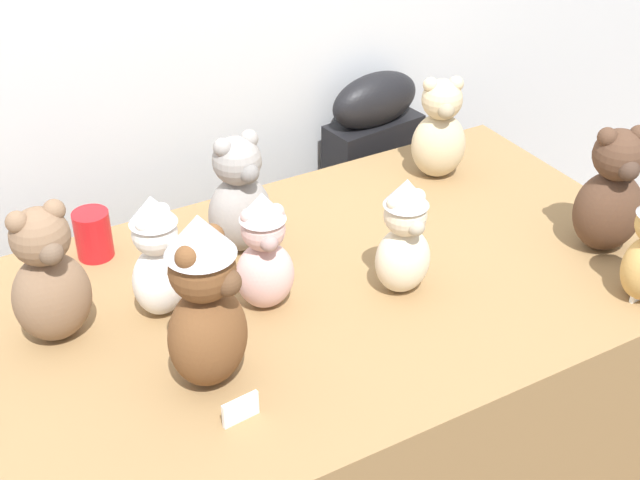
{
  "coord_description": "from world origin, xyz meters",
  "views": [
    {
      "loc": [
        -0.74,
        -1.06,
        1.87
      ],
      "look_at": [
        0.0,
        0.25,
        0.88
      ],
      "focal_mm": 49.8,
      "sensor_mm": 36.0,
      "label": 1
    }
  ],
  "objects_px": {
    "teddy_bear_ash": "(239,197)",
    "party_cup_red": "(93,234)",
    "teddy_bear_cream": "(404,238)",
    "teddy_bear_cocoa": "(611,194)",
    "teddy_bear_snow": "(158,257)",
    "display_table": "(320,418)",
    "teddy_bear_blush": "(264,252)",
    "teddy_bear_mocha": "(49,278)",
    "teddy_bear_chestnut": "(205,303)",
    "teddy_bear_sand": "(440,131)",
    "instrument_case": "(371,217)"
  },
  "relations": [
    {
      "from": "display_table",
      "to": "teddy_bear_mocha",
      "type": "height_order",
      "value": "teddy_bear_mocha"
    },
    {
      "from": "teddy_bear_ash",
      "to": "teddy_bear_cocoa",
      "type": "distance_m",
      "value": 0.81
    },
    {
      "from": "teddy_bear_cocoa",
      "to": "teddy_bear_sand",
      "type": "xyz_separation_m",
      "value": [
        -0.13,
        0.45,
        -0.01
      ]
    },
    {
      "from": "teddy_bear_ash",
      "to": "teddy_bear_chestnut",
      "type": "bearing_deg",
      "value": -130.24
    },
    {
      "from": "teddy_bear_cocoa",
      "to": "teddy_bear_blush",
      "type": "distance_m",
      "value": 0.77
    },
    {
      "from": "instrument_case",
      "to": "teddy_bear_chestnut",
      "type": "distance_m",
      "value": 1.18
    },
    {
      "from": "teddy_bear_mocha",
      "to": "teddy_bear_sand",
      "type": "height_order",
      "value": "teddy_bear_mocha"
    },
    {
      "from": "display_table",
      "to": "teddy_bear_ash",
      "type": "distance_m",
      "value": 0.56
    },
    {
      "from": "teddy_bear_chestnut",
      "to": "teddy_bear_snow",
      "type": "height_order",
      "value": "teddy_bear_chestnut"
    },
    {
      "from": "teddy_bear_ash",
      "to": "party_cup_red",
      "type": "relative_size",
      "value": 2.56
    },
    {
      "from": "display_table",
      "to": "instrument_case",
      "type": "bearing_deg",
      "value": 48.97
    },
    {
      "from": "teddy_bear_mocha",
      "to": "party_cup_red",
      "type": "relative_size",
      "value": 2.67
    },
    {
      "from": "display_table",
      "to": "teddy_bear_blush",
      "type": "distance_m",
      "value": 0.52
    },
    {
      "from": "teddy_bear_chestnut",
      "to": "teddy_bear_mocha",
      "type": "relative_size",
      "value": 1.2
    },
    {
      "from": "teddy_bear_cream",
      "to": "teddy_bear_snow",
      "type": "relative_size",
      "value": 0.98
    },
    {
      "from": "teddy_bear_mocha",
      "to": "teddy_bear_blush",
      "type": "xyz_separation_m",
      "value": [
        0.4,
        -0.11,
        -0.01
      ]
    },
    {
      "from": "display_table",
      "to": "teddy_bear_blush",
      "type": "bearing_deg",
      "value": 177.72
    },
    {
      "from": "teddy_bear_cream",
      "to": "teddy_bear_sand",
      "type": "xyz_separation_m",
      "value": [
        0.35,
        0.36,
        -0.0
      ]
    },
    {
      "from": "teddy_bear_blush",
      "to": "party_cup_red",
      "type": "xyz_separation_m",
      "value": [
        -0.25,
        0.35,
        -0.07
      ]
    },
    {
      "from": "teddy_bear_snow",
      "to": "teddy_bear_blush",
      "type": "bearing_deg",
      "value": -56.8
    },
    {
      "from": "teddy_bear_ash",
      "to": "teddy_bear_blush",
      "type": "height_order",
      "value": "teddy_bear_ash"
    },
    {
      "from": "teddy_bear_chestnut",
      "to": "teddy_bear_sand",
      "type": "relative_size",
      "value": 1.31
    },
    {
      "from": "teddy_bear_snow",
      "to": "teddy_bear_blush",
      "type": "xyz_separation_m",
      "value": [
        0.19,
        -0.09,
        -0.0
      ]
    },
    {
      "from": "instrument_case",
      "to": "teddy_bear_blush",
      "type": "relative_size",
      "value": 3.5
    },
    {
      "from": "teddy_bear_cream",
      "to": "teddy_bear_cocoa",
      "type": "distance_m",
      "value": 0.49
    },
    {
      "from": "teddy_bear_snow",
      "to": "teddy_bear_cocoa",
      "type": "relative_size",
      "value": 0.9
    },
    {
      "from": "teddy_bear_chestnut",
      "to": "teddy_bear_blush",
      "type": "bearing_deg",
      "value": 5.08
    },
    {
      "from": "teddy_bear_chestnut",
      "to": "teddy_bear_snow",
      "type": "xyz_separation_m",
      "value": [
        -0.0,
        0.23,
        -0.04
      ]
    },
    {
      "from": "teddy_bear_ash",
      "to": "display_table",
      "type": "bearing_deg",
      "value": -78.08
    },
    {
      "from": "teddy_bear_snow",
      "to": "teddy_bear_ash",
      "type": "height_order",
      "value": "teddy_bear_ash"
    },
    {
      "from": "teddy_bear_sand",
      "to": "party_cup_red",
      "type": "relative_size",
      "value": 2.43
    },
    {
      "from": "teddy_bear_cream",
      "to": "teddy_bear_blush",
      "type": "distance_m",
      "value": 0.29
    },
    {
      "from": "teddy_bear_snow",
      "to": "teddy_bear_sand",
      "type": "height_order",
      "value": "same"
    },
    {
      "from": "display_table",
      "to": "teddy_bear_cocoa",
      "type": "height_order",
      "value": "teddy_bear_cocoa"
    },
    {
      "from": "instrument_case",
      "to": "teddy_bear_ash",
      "type": "xyz_separation_m",
      "value": [
        -0.58,
        -0.36,
        0.42
      ]
    },
    {
      "from": "teddy_bear_cream",
      "to": "teddy_bear_ash",
      "type": "relative_size",
      "value": 0.93
    },
    {
      "from": "teddy_bear_cream",
      "to": "teddy_bear_mocha",
      "type": "relative_size",
      "value": 0.9
    },
    {
      "from": "display_table",
      "to": "teddy_bear_blush",
      "type": "height_order",
      "value": "teddy_bear_blush"
    },
    {
      "from": "teddy_bear_ash",
      "to": "teddy_bear_sand",
      "type": "xyz_separation_m",
      "value": [
        0.58,
        0.06,
        -0.01
      ]
    },
    {
      "from": "teddy_bear_cocoa",
      "to": "party_cup_red",
      "type": "xyz_separation_m",
      "value": [
        -1.0,
        0.53,
        -0.08
      ]
    },
    {
      "from": "instrument_case",
      "to": "teddy_bear_chestnut",
      "type": "bearing_deg",
      "value": -145.18
    },
    {
      "from": "teddy_bear_sand",
      "to": "teddy_bear_ash",
      "type": "bearing_deg",
      "value": -151.44
    },
    {
      "from": "instrument_case",
      "to": "teddy_bear_mocha",
      "type": "bearing_deg",
      "value": -162.4
    },
    {
      "from": "display_table",
      "to": "teddy_bear_cream",
      "type": "relative_size",
      "value": 6.0
    },
    {
      "from": "teddy_bear_chestnut",
      "to": "teddy_bear_sand",
      "type": "distance_m",
      "value": 0.91
    },
    {
      "from": "teddy_bear_mocha",
      "to": "teddy_bear_ash",
      "type": "bearing_deg",
      "value": 6.57
    },
    {
      "from": "teddy_bear_cream",
      "to": "teddy_bear_chestnut",
      "type": "xyz_separation_m",
      "value": [
        -0.46,
        -0.06,
        0.04
      ]
    },
    {
      "from": "instrument_case",
      "to": "party_cup_red",
      "type": "relative_size",
      "value": 8.39
    },
    {
      "from": "teddy_bear_sand",
      "to": "teddy_bear_blush",
      "type": "height_order",
      "value": "teddy_bear_sand"
    },
    {
      "from": "teddy_bear_cream",
      "to": "teddy_bear_chestnut",
      "type": "distance_m",
      "value": 0.46
    }
  ]
}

